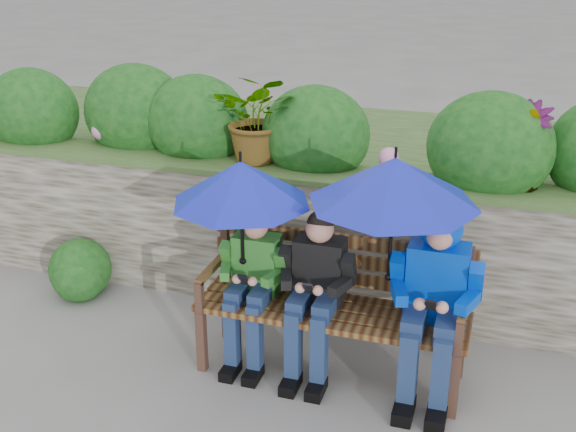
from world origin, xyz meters
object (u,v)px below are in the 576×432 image
(park_bench, at_px, (334,297))
(boy_left, at_px, (253,279))
(boy_right, at_px, (435,291))
(umbrella_left, at_px, (241,182))
(boy_middle, at_px, (316,286))
(umbrella_right, at_px, (394,181))

(park_bench, distance_m, boy_left, 0.52)
(boy_right, relative_size, umbrella_left, 1.34)
(boy_middle, relative_size, umbrella_right, 1.08)
(boy_middle, xyz_separation_m, umbrella_right, (0.44, 0.02, 0.72))
(park_bench, relative_size, boy_left, 1.65)
(umbrella_left, height_order, umbrella_right, umbrella_right)
(boy_right, xyz_separation_m, umbrella_left, (-1.18, 0.00, 0.53))
(umbrella_left, bearing_deg, boy_middle, -1.02)
(boy_left, height_order, umbrella_left, umbrella_left)
(boy_left, relative_size, boy_middle, 0.96)
(park_bench, relative_size, boy_right, 1.45)
(boy_middle, bearing_deg, boy_left, 179.39)
(boy_left, height_order, boy_right, boy_right)
(boy_middle, relative_size, boy_right, 0.92)
(boy_left, bearing_deg, umbrella_right, 1.36)
(boy_left, xyz_separation_m, umbrella_left, (-0.06, 0.00, 0.63))
(boy_right, xyz_separation_m, umbrella_right, (-0.28, 0.02, 0.64))
(boy_right, relative_size, umbrella_right, 1.17)
(boy_middle, xyz_separation_m, boy_right, (0.71, 0.00, 0.08))
(umbrella_left, relative_size, umbrella_right, 0.87)
(boy_right, bearing_deg, park_bench, 173.62)
(park_bench, distance_m, boy_right, 0.64)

